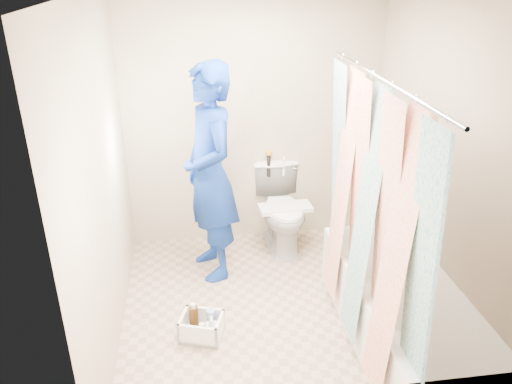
{
  "coord_description": "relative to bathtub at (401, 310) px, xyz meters",
  "views": [
    {
      "loc": [
        -0.59,
        -3.17,
        2.56
      ],
      "look_at": [
        -0.09,
        0.46,
        0.87
      ],
      "focal_mm": 35.0,
      "sensor_mm": 36.0,
      "label": 1
    }
  ],
  "objects": [
    {
      "name": "floor",
      "position": [
        -0.85,
        0.43,
        -0.27
      ],
      "size": [
        2.6,
        2.6,
        0.0
      ],
      "primitive_type": "plane",
      "color": "tan",
      "rests_on": "ground"
    },
    {
      "name": "wall_back",
      "position": [
        -0.85,
        1.73,
        0.93
      ],
      "size": [
        2.4,
        0.02,
        2.4
      ],
      "primitive_type": "cube",
      "color": "tan",
      "rests_on": "ground"
    },
    {
      "name": "wall_front",
      "position": [
        -0.85,
        -0.88,
        0.93
      ],
      "size": [
        2.4,
        0.02,
        2.4
      ],
      "primitive_type": "cube",
      "color": "tan",
      "rests_on": "ground"
    },
    {
      "name": "wall_left",
      "position": [
        -2.05,
        0.43,
        0.93
      ],
      "size": [
        0.02,
        2.6,
        2.4
      ],
      "primitive_type": "cube",
      "color": "tan",
      "rests_on": "ground"
    },
    {
      "name": "wall_right",
      "position": [
        0.35,
        0.43,
        0.93
      ],
      "size": [
        0.02,
        2.6,
        2.4
      ],
      "primitive_type": "cube",
      "color": "tan",
      "rests_on": "ground"
    },
    {
      "name": "bathtub",
      "position": [
        0.0,
        0.0,
        0.0
      ],
      "size": [
        0.7,
        1.75,
        0.5
      ],
      "color": "white",
      "rests_on": "ground"
    },
    {
      "name": "curtain_rod",
      "position": [
        -0.33,
        0.0,
        1.68
      ],
      "size": [
        0.02,
        1.9,
        0.02
      ],
      "primitive_type": "cylinder",
      "rotation": [
        1.57,
        0.0,
        0.0
      ],
      "color": "silver",
      "rests_on": "wall_back"
    },
    {
      "name": "shower_curtain",
      "position": [
        -0.33,
        0.0,
        0.75
      ],
      "size": [
        0.06,
        1.75,
        1.8
      ],
      "primitive_type": "cube",
      "color": "white",
      "rests_on": "curtain_rod"
    },
    {
      "name": "toilet",
      "position": [
        -0.61,
        1.48,
        0.13
      ],
      "size": [
        0.5,
        0.81,
        0.8
      ],
      "primitive_type": "imported",
      "rotation": [
        0.0,
        0.0,
        0.06
      ],
      "color": "white",
      "rests_on": "ground"
    },
    {
      "name": "tank_lid",
      "position": [
        -0.6,
        1.35,
        0.2
      ],
      "size": [
        0.5,
        0.24,
        0.04
      ],
      "primitive_type": "cube",
      "rotation": [
        0.0,
        0.0,
        0.06
      ],
      "color": "silver",
      "rests_on": "toilet"
    },
    {
      "name": "tank_internals",
      "position": [
        -0.67,
        1.69,
        0.52
      ],
      "size": [
        0.2,
        0.06,
        0.26
      ],
      "color": "black",
      "rests_on": "toilet"
    },
    {
      "name": "plumber",
      "position": [
        -1.3,
        1.13,
        0.67
      ],
      "size": [
        0.63,
        0.79,
        1.88
      ],
      "primitive_type": "imported",
      "rotation": [
        0.0,
        0.0,
        -1.28
      ],
      "color": "navy",
      "rests_on": "ground"
    },
    {
      "name": "cleaning_caddy",
      "position": [
        -1.43,
        0.23,
        -0.18
      ],
      "size": [
        0.36,
        0.32,
        0.23
      ],
      "rotation": [
        0.0,
        0.0,
        -0.32
      ],
      "color": "white",
      "rests_on": "ground"
    }
  ]
}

